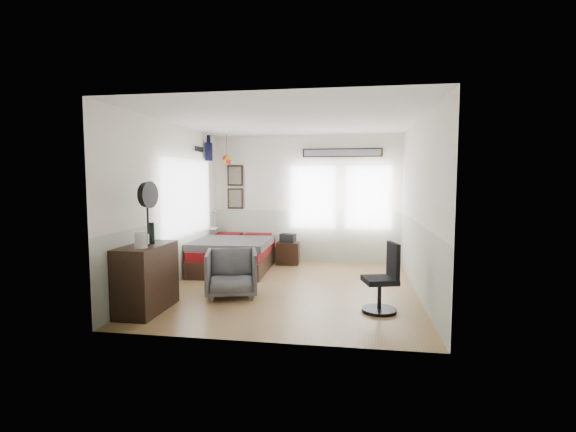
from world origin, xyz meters
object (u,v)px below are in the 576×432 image
object	(u,v)px
task_chair	(383,284)
nightstand	(288,253)
armchair	(232,273)
dresser	(147,278)
bed	(234,254)

from	to	relation	value
task_chair	nightstand	bearing A→B (deg)	105.74
armchair	dresser	bearing A→B (deg)	-151.70
bed	armchair	bearing A→B (deg)	-76.54
dresser	armchair	distance (m)	1.27
bed	dresser	world-z (taller)	dresser
bed	task_chair	xyz separation A→B (m)	(2.71, -2.21, 0.08)
armchair	nightstand	world-z (taller)	armchair
task_chair	dresser	bearing A→B (deg)	172.75
dresser	nightstand	size ratio (longest dim) A/B	2.16
bed	dresser	xyz separation A→B (m)	(-0.44, -2.67, 0.15)
armchair	task_chair	distance (m)	2.27
bed	nightstand	size ratio (longest dim) A/B	4.25
dresser	armchair	xyz separation A→B (m)	(0.92, 0.87, -0.10)
bed	nightstand	bearing A→B (deg)	34.07
bed	nightstand	world-z (taller)	bed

